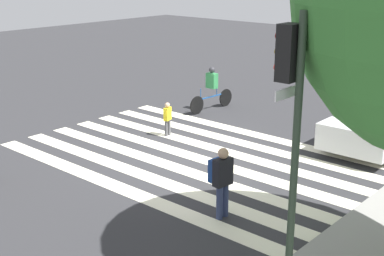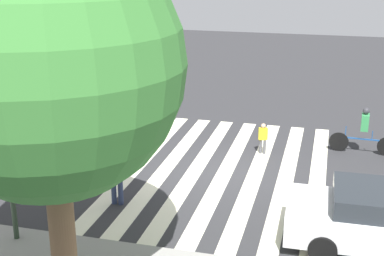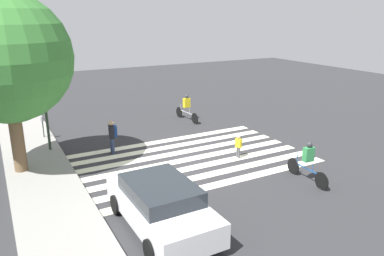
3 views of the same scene
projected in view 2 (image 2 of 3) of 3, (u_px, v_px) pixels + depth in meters
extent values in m
plane|color=#2D2D30|center=(225.00, 171.00, 16.66)|extent=(60.00, 60.00, 0.00)
cube|color=#F2EDCC|center=(317.00, 181.00, 15.98)|extent=(0.49, 10.00, 0.01)
cube|color=#F2EDCC|center=(286.00, 178.00, 16.21)|extent=(0.49, 10.00, 0.01)
cube|color=#F2EDCC|center=(255.00, 174.00, 16.43)|extent=(0.49, 10.00, 0.01)
cube|color=#F2EDCC|center=(225.00, 171.00, 16.66)|extent=(0.49, 10.00, 0.01)
cube|color=#F2EDCC|center=(196.00, 168.00, 16.88)|extent=(0.49, 10.00, 0.01)
cube|color=#F2EDCC|center=(168.00, 166.00, 17.11)|extent=(0.49, 10.00, 0.01)
cube|color=#F2EDCC|center=(140.00, 163.00, 17.33)|extent=(0.49, 10.00, 0.01)
cylinder|color=#283828|center=(7.00, 152.00, 11.85)|extent=(0.12, 0.12, 4.59)
cube|color=black|center=(4.00, 76.00, 11.51)|extent=(0.32, 0.26, 0.84)
cube|color=silver|center=(7.00, 103.00, 11.70)|extent=(0.60, 0.02, 0.16)
sphere|color=#590F0F|center=(7.00, 64.00, 11.59)|extent=(0.15, 0.15, 0.15)
sphere|color=#59470F|center=(8.00, 75.00, 11.66)|extent=(0.15, 0.15, 0.15)
sphere|color=red|center=(9.00, 85.00, 11.73)|extent=(0.15, 0.15, 0.15)
cylinder|color=brown|center=(62.00, 229.00, 10.35)|extent=(0.51, 0.51, 2.82)
sphere|color=#387A33|center=(48.00, 64.00, 9.33)|extent=(4.90, 4.90, 4.90)
cylinder|color=navy|center=(121.00, 192.00, 14.39)|extent=(0.14, 0.14, 0.75)
cylinder|color=navy|center=(114.00, 191.00, 14.44)|extent=(0.14, 0.14, 0.75)
cube|color=black|center=(116.00, 168.00, 14.21)|extent=(0.46, 0.25, 0.59)
sphere|color=tan|center=(115.00, 154.00, 14.08)|extent=(0.23, 0.23, 0.23)
cube|color=navy|center=(118.00, 166.00, 14.37)|extent=(0.34, 0.19, 0.50)
cylinder|color=#4C4C51|center=(264.00, 147.00, 18.03)|extent=(0.10, 0.10, 0.51)
cylinder|color=#4C4C51|center=(261.00, 146.00, 18.06)|extent=(0.10, 0.10, 0.51)
cube|color=yellow|center=(263.00, 134.00, 17.90)|extent=(0.32, 0.21, 0.40)
sphere|color=tan|center=(263.00, 126.00, 17.81)|extent=(0.16, 0.16, 0.16)
cylinder|color=black|center=(339.00, 142.00, 18.29)|extent=(0.66, 0.07, 0.66)
cube|color=#1E4C8C|center=(363.00, 139.00, 18.00)|extent=(1.34, 0.11, 0.04)
cylinder|color=#1E4C8C|center=(372.00, 135.00, 17.87)|extent=(0.03, 0.03, 0.32)
cylinder|color=#1E4C8C|center=(346.00, 132.00, 18.11)|extent=(0.03, 0.03, 0.40)
cube|color=#338C4C|center=(365.00, 122.00, 17.81)|extent=(0.26, 0.41, 0.55)
sphere|color=#333338|center=(366.00, 111.00, 17.69)|extent=(0.22, 0.22, 0.22)
cylinder|color=black|center=(71.00, 121.00, 20.56)|extent=(0.65, 0.09, 0.65)
cylinder|color=black|center=(115.00, 123.00, 20.27)|extent=(0.65, 0.09, 0.65)
cube|color=#B2B2B7|center=(93.00, 118.00, 20.36)|extent=(1.50, 0.16, 0.04)
cylinder|color=#B2B2B7|center=(100.00, 114.00, 20.26)|extent=(0.03, 0.03, 0.32)
cylinder|color=#B2B2B7|center=(76.00, 112.00, 20.40)|extent=(0.03, 0.03, 0.40)
cube|color=yellow|center=(92.00, 103.00, 20.17)|extent=(0.27, 0.42, 0.55)
sphere|color=#333338|center=(91.00, 92.00, 20.04)|extent=(0.22, 0.22, 0.22)
cylinder|color=black|center=(323.00, 250.00, 11.70)|extent=(0.64, 0.21, 0.64)
cylinder|color=black|center=(324.00, 211.00, 13.44)|extent=(0.64, 0.21, 0.64)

